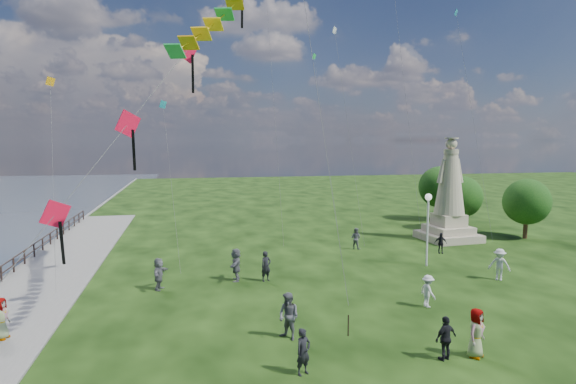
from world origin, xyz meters
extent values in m
cube|color=slate|center=(-14.00, 8.00, 0.05)|extent=(5.00, 60.00, 0.10)
cylinder|color=black|center=(-16.30, 14.00, 0.50)|extent=(0.11, 0.11, 1.00)
cylinder|color=black|center=(-16.30, 16.00, 0.50)|extent=(0.11, 0.11, 1.00)
cylinder|color=black|center=(-16.30, 18.00, 0.50)|extent=(0.11, 0.11, 1.00)
cylinder|color=black|center=(-16.30, 20.00, 0.50)|extent=(0.11, 0.11, 1.00)
cylinder|color=black|center=(-16.30, 22.00, 0.50)|extent=(0.11, 0.11, 1.00)
cylinder|color=black|center=(-16.30, 24.00, 0.50)|extent=(0.11, 0.11, 1.00)
cylinder|color=black|center=(-16.30, 26.00, 0.50)|extent=(0.11, 0.11, 1.00)
cylinder|color=black|center=(-16.30, 28.00, 0.50)|extent=(0.11, 0.11, 1.00)
cylinder|color=black|center=(-16.30, 30.00, 0.50)|extent=(0.11, 0.11, 1.00)
cylinder|color=black|center=(-16.30, 32.00, 0.50)|extent=(0.11, 0.11, 1.00)
cylinder|color=black|center=(-16.30, 34.00, 0.50)|extent=(0.11, 0.11, 1.00)
cylinder|color=black|center=(-16.30, 36.00, 0.50)|extent=(0.11, 0.11, 1.00)
cube|color=tan|center=(14.76, 19.76, 0.29)|extent=(4.40, 4.40, 0.58)
cube|color=tan|center=(14.76, 19.76, 0.87)|extent=(3.35, 3.35, 0.58)
cube|color=tan|center=(14.76, 19.76, 1.65)|extent=(2.31, 2.31, 0.97)
cylinder|color=tan|center=(14.76, 19.76, 7.16)|extent=(1.26, 1.26, 0.39)
sphere|color=tan|center=(14.76, 19.76, 7.76)|extent=(0.89, 0.89, 0.89)
cylinder|color=tan|center=(14.76, 19.76, 8.23)|extent=(1.06, 1.06, 0.10)
cylinder|color=silver|center=(9.09, 12.64, 2.17)|extent=(0.13, 0.13, 4.34)
sphere|color=white|center=(9.09, 12.64, 4.47)|extent=(0.43, 0.43, 0.43)
cylinder|color=#382314|center=(18.15, 23.54, 0.93)|extent=(0.36, 0.36, 1.86)
sphere|color=#0F3A10|center=(18.15, 23.54, 3.02)|extent=(3.71, 3.71, 3.71)
cylinder|color=#382314|center=(21.33, 19.06, 0.94)|extent=(0.36, 0.36, 1.88)
sphere|color=#0F3A10|center=(21.33, 19.06, 3.05)|extent=(3.76, 3.76, 3.76)
cylinder|color=#382314|center=(19.00, 28.89, 1.04)|extent=(0.36, 0.36, 2.08)
sphere|color=#0F3A10|center=(19.00, 28.89, 3.38)|extent=(4.16, 4.16, 4.16)
imported|color=black|center=(-2.09, 0.20, 0.81)|extent=(0.71, 0.62, 1.63)
imported|color=#595960|center=(-1.98, 3.20, 0.96)|extent=(1.03, 1.09, 1.92)
imported|color=silver|center=(5.42, 5.56, 0.79)|extent=(0.67, 1.08, 1.57)
imported|color=black|center=(3.29, 0.20, 0.83)|extent=(1.08, 0.76, 1.66)
imported|color=#595960|center=(4.52, 0.20, 0.93)|extent=(1.06, 0.97, 1.86)
imported|color=#595960|center=(-7.50, 11.02, 0.88)|extent=(1.15, 1.77, 1.76)
imported|color=black|center=(-1.58, 11.39, 0.87)|extent=(0.75, 0.64, 1.74)
imported|color=#595960|center=(6.28, 18.19, 0.79)|extent=(0.89, 0.87, 1.59)
imported|color=silver|center=(11.67, 8.87, 0.92)|extent=(1.30, 1.24, 1.84)
imported|color=black|center=(11.75, 15.61, 0.74)|extent=(0.96, 0.68, 1.48)
imported|color=#595960|center=(-13.32, 5.35, 0.85)|extent=(0.69, 0.93, 1.71)
imported|color=#595960|center=(-3.25, 11.85, 0.95)|extent=(1.06, 1.86, 1.89)
cube|color=#F60E35|center=(-10.11, 1.52, 5.65)|extent=(0.87, 0.64, 1.03)
cube|color=black|center=(-9.93, 1.42, 4.70)|extent=(0.10, 0.28, 1.48)
cube|color=#F60E35|center=(-7.93, 3.14, 8.64)|extent=(0.87, 0.64, 1.03)
cube|color=black|center=(-7.75, 3.04, 7.69)|extent=(0.10, 0.28, 1.48)
cube|color=#F60E35|center=(-5.75, 4.76, 11.63)|extent=(0.87, 0.64, 1.03)
cube|color=black|center=(-5.57, 4.66, 10.68)|extent=(0.10, 0.28, 1.48)
cube|color=black|center=(-3.39, 6.28, 13.67)|extent=(0.10, 0.28, 1.48)
cylinder|color=black|center=(0.50, 3.00, 0.45)|extent=(0.06, 0.06, 0.90)
cube|color=orange|center=(-4.26, 0.67, 12.38)|extent=(0.67, 0.69, 0.26)
cube|color=green|center=(-4.63, 0.22, 11.93)|extent=(0.66, 0.69, 0.27)
cube|color=yellow|center=(-5.00, -0.23, 11.50)|extent=(0.65, 0.68, 0.28)
cube|color=yellow|center=(-5.37, -0.68, 11.12)|extent=(0.63, 0.68, 0.29)
cube|color=orange|center=(-5.74, -1.12, 10.76)|extent=(0.61, 0.67, 0.30)
cube|color=green|center=(-6.11, -1.56, 10.44)|extent=(0.60, 0.66, 0.31)
cube|color=teal|center=(-7.40, 18.80, 10.47)|extent=(0.51, 0.39, 0.57)
cylinder|color=#595959|center=(-6.90, 16.30, 5.26)|extent=(1.02, 5.02, 10.43)
cube|color=silver|center=(6.16, 23.65, 17.02)|extent=(0.51, 0.39, 0.57)
cylinder|color=#595959|center=(6.66, 21.15, 8.53)|extent=(1.02, 5.02, 16.97)
cylinder|color=#595959|center=(12.01, 22.42, 11.49)|extent=(1.02, 5.02, 22.87)
cube|color=green|center=(6.46, 31.27, 16.20)|extent=(0.51, 0.39, 0.57)
cylinder|color=#595959|center=(6.96, 28.77, 8.12)|extent=(1.02, 5.02, 16.15)
cube|color=orange|center=(-13.77, 16.27, 11.55)|extent=(0.51, 0.39, 0.57)
cylinder|color=#595959|center=(-13.27, 13.77, 5.80)|extent=(1.02, 5.02, 11.51)
cylinder|color=#595959|center=(0.65, 22.37, 14.03)|extent=(1.02, 5.02, 27.96)
cube|color=teal|center=(16.79, 23.24, 18.88)|extent=(0.51, 0.39, 0.57)
cylinder|color=#595959|center=(17.29, 20.74, 9.46)|extent=(1.02, 5.02, 18.83)
camera|label=1|loc=(-5.84, -15.21, 8.05)|focal=30.00mm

